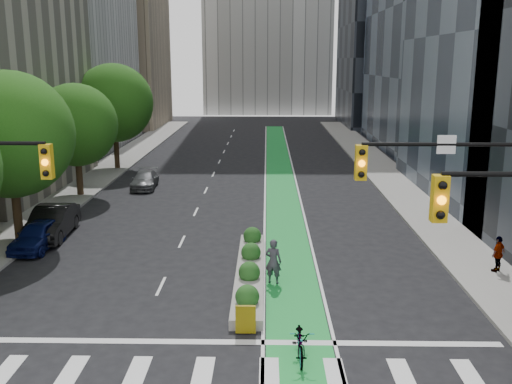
{
  "coord_description": "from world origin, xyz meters",
  "views": [
    {
      "loc": [
        1.89,
        -16.23,
        9.21
      ],
      "look_at": [
        1.39,
        10.59,
        3.0
      ],
      "focal_mm": 40.0,
      "sensor_mm": 36.0,
      "label": 1
    }
  ],
  "objects_px": {
    "parked_car_left_mid": "(52,222)",
    "pedestrian_far": "(498,254)",
    "parked_car_left_far": "(145,180)",
    "median_planter": "(250,270)",
    "parked_car_left_near": "(38,235)",
    "cyclist": "(273,261)",
    "bicycle": "(301,341)"
  },
  "relations": [
    {
      "from": "bicycle",
      "to": "cyclist",
      "type": "bearing_deg",
      "value": 97.65
    },
    {
      "from": "parked_car_left_mid",
      "to": "parked_car_left_far",
      "type": "height_order",
      "value": "parked_car_left_mid"
    },
    {
      "from": "pedestrian_far",
      "to": "cyclist",
      "type": "bearing_deg",
      "value": -33.11
    },
    {
      "from": "median_planter",
      "to": "parked_car_left_far",
      "type": "height_order",
      "value": "parked_car_left_far"
    },
    {
      "from": "bicycle",
      "to": "pedestrian_far",
      "type": "bearing_deg",
      "value": 39.26
    },
    {
      "from": "median_planter",
      "to": "cyclist",
      "type": "distance_m",
      "value": 1.31
    },
    {
      "from": "median_planter",
      "to": "parked_car_left_far",
      "type": "bearing_deg",
      "value": 115.1
    },
    {
      "from": "parked_car_left_mid",
      "to": "pedestrian_far",
      "type": "relative_size",
      "value": 3.13
    },
    {
      "from": "parked_car_left_mid",
      "to": "parked_car_left_far",
      "type": "bearing_deg",
      "value": 75.41
    },
    {
      "from": "parked_car_left_far",
      "to": "pedestrian_far",
      "type": "distance_m",
      "value": 25.66
    },
    {
      "from": "cyclist",
      "to": "parked_car_left_far",
      "type": "height_order",
      "value": "cyclist"
    },
    {
      "from": "parked_car_left_mid",
      "to": "parked_car_left_far",
      "type": "xyz_separation_m",
      "value": [
        2.42,
        12.07,
        -0.22
      ]
    },
    {
      "from": "median_planter",
      "to": "parked_car_left_far",
      "type": "xyz_separation_m",
      "value": [
        -8.28,
        17.67,
        0.24
      ]
    },
    {
      "from": "median_planter",
      "to": "pedestrian_far",
      "type": "height_order",
      "value": "pedestrian_far"
    },
    {
      "from": "parked_car_left_near",
      "to": "bicycle",
      "type": "bearing_deg",
      "value": -36.32
    },
    {
      "from": "median_planter",
      "to": "parked_car_left_near",
      "type": "distance_m",
      "value": 11.35
    },
    {
      "from": "parked_car_left_near",
      "to": "parked_car_left_far",
      "type": "relative_size",
      "value": 0.98
    },
    {
      "from": "bicycle",
      "to": "pedestrian_far",
      "type": "xyz_separation_m",
      "value": [
        9.05,
        7.34,
        0.4
      ]
    },
    {
      "from": "parked_car_left_mid",
      "to": "pedestrian_far",
      "type": "distance_m",
      "value": 22.13
    },
    {
      "from": "parked_car_left_near",
      "to": "parked_car_left_far",
      "type": "distance_m",
      "value": 14.12
    },
    {
      "from": "parked_car_left_near",
      "to": "pedestrian_far",
      "type": "xyz_separation_m",
      "value": [
        21.55,
        -3.19,
        0.25
      ]
    },
    {
      "from": "bicycle",
      "to": "parked_car_left_near",
      "type": "height_order",
      "value": "parked_car_left_near"
    },
    {
      "from": "median_planter",
      "to": "pedestrian_far",
      "type": "relative_size",
      "value": 6.35
    },
    {
      "from": "median_planter",
      "to": "parked_car_left_near",
      "type": "xyz_separation_m",
      "value": [
        -10.7,
        3.76,
        0.33
      ]
    },
    {
      "from": "cyclist",
      "to": "parked_car_left_far",
      "type": "bearing_deg",
      "value": -46.22
    },
    {
      "from": "bicycle",
      "to": "parked_car_left_far",
      "type": "relative_size",
      "value": 0.51
    },
    {
      "from": "parked_car_left_far",
      "to": "pedestrian_far",
      "type": "height_order",
      "value": "pedestrian_far"
    },
    {
      "from": "parked_car_left_far",
      "to": "pedestrian_far",
      "type": "bearing_deg",
      "value": -45.21
    },
    {
      "from": "parked_car_left_mid",
      "to": "parked_car_left_near",
      "type": "bearing_deg",
      "value": -93.25
    },
    {
      "from": "parked_car_left_mid",
      "to": "bicycle",
      "type": "bearing_deg",
      "value": -47.95
    },
    {
      "from": "cyclist",
      "to": "pedestrian_far",
      "type": "relative_size",
      "value": 1.2
    },
    {
      "from": "parked_car_left_mid",
      "to": "pedestrian_far",
      "type": "height_order",
      "value": "pedestrian_far"
    }
  ]
}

